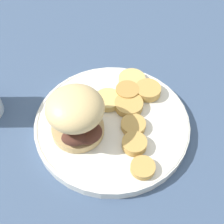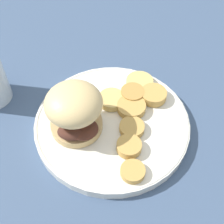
# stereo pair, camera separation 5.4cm
# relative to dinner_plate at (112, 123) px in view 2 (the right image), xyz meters

# --- Properties ---
(ground_plane) EXTENTS (4.00, 4.00, 0.00)m
(ground_plane) POSITION_rel_dinner_plate_xyz_m (0.00, 0.00, -0.01)
(ground_plane) COLOR #3D5170
(dinner_plate) EXTENTS (0.28, 0.28, 0.02)m
(dinner_plate) POSITION_rel_dinner_plate_xyz_m (0.00, 0.00, 0.00)
(dinner_plate) COLOR white
(dinner_plate) RESTS_ON ground_plane
(sandwich) EXTENTS (0.10, 0.10, 0.09)m
(sandwich) POSITION_rel_dinner_plate_xyz_m (0.06, -0.00, 0.06)
(sandwich) COLOR tan
(sandwich) RESTS_ON dinner_plate
(potato_round_0) EXTENTS (0.04, 0.04, 0.01)m
(potato_round_0) POSITION_rel_dinner_plate_xyz_m (-0.03, 0.03, 0.02)
(potato_round_0) COLOR tan
(potato_round_0) RESTS_ON dinner_plate
(potato_round_1) EXTENTS (0.04, 0.04, 0.02)m
(potato_round_1) POSITION_rel_dinner_plate_xyz_m (-0.01, 0.07, 0.02)
(potato_round_1) COLOR tan
(potato_round_1) RESTS_ON dinner_plate
(potato_round_2) EXTENTS (0.05, 0.05, 0.02)m
(potato_round_2) POSITION_rel_dinner_plate_xyz_m (-0.05, -0.04, 0.02)
(potato_round_2) COLOR #BC8942
(potato_round_2) RESTS_ON dinner_plate
(potato_round_3) EXTENTS (0.05, 0.05, 0.01)m
(potato_round_3) POSITION_rel_dinner_plate_xyz_m (-0.04, -0.01, 0.02)
(potato_round_3) COLOR tan
(potato_round_3) RESTS_ON dinner_plate
(potato_round_4) EXTENTS (0.05, 0.05, 0.01)m
(potato_round_4) POSITION_rel_dinner_plate_xyz_m (-0.01, -0.04, 0.02)
(potato_round_4) COLOR #DBB766
(potato_round_4) RESTS_ON dinner_plate
(potato_round_5) EXTENTS (0.05, 0.05, 0.01)m
(potato_round_5) POSITION_rel_dinner_plate_xyz_m (-0.08, -0.07, 0.02)
(potato_round_5) COLOR #DBB766
(potato_round_5) RESTS_ON dinner_plate
(potato_round_6) EXTENTS (0.05, 0.05, 0.02)m
(potato_round_6) POSITION_rel_dinner_plate_xyz_m (-0.09, -0.03, 0.02)
(potato_round_6) COLOR tan
(potato_round_6) RESTS_ON dinner_plate
(potato_round_7) EXTENTS (0.04, 0.04, 0.01)m
(potato_round_7) POSITION_rel_dinner_plate_xyz_m (-0.00, 0.11, 0.01)
(potato_round_7) COLOR tan
(potato_round_7) RESTS_ON dinner_plate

